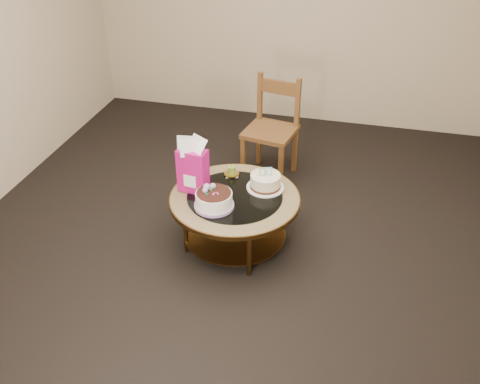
% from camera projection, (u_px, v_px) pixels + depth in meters
% --- Properties ---
extents(ground, '(5.00, 5.00, 0.00)m').
position_uv_depth(ground, '(235.00, 242.00, 4.37)').
color(ground, black).
rests_on(ground, ground).
extents(room_walls, '(4.52, 5.02, 2.61)m').
position_uv_depth(room_walls, '(234.00, 59.00, 3.53)').
color(room_walls, '#BDAB8F').
rests_on(room_walls, ground).
extents(coffee_table, '(1.02, 1.02, 0.46)m').
position_uv_depth(coffee_table, '(235.00, 204.00, 4.16)').
color(coffee_table, brown).
rests_on(coffee_table, ground).
extents(decorated_cake, '(0.30, 0.30, 0.17)m').
position_uv_depth(decorated_cake, '(214.00, 200.00, 3.97)').
color(decorated_cake, '#AA87BF').
rests_on(decorated_cake, coffee_table).
extents(cream_cake, '(0.30, 0.30, 0.19)m').
position_uv_depth(cream_cake, '(265.00, 182.00, 4.18)').
color(cream_cake, white).
rests_on(cream_cake, coffee_table).
extents(gift_bag, '(0.24, 0.19, 0.45)m').
position_uv_depth(gift_bag, '(193.00, 165.00, 4.07)').
color(gift_bag, '#C0126E').
rests_on(gift_bag, coffee_table).
extents(pillar_candle, '(0.13, 0.13, 0.09)m').
position_uv_depth(pillar_candle, '(232.00, 172.00, 4.36)').
color(pillar_candle, '#C7BA52').
rests_on(pillar_candle, coffee_table).
extents(dining_chair, '(0.52, 0.52, 0.96)m').
position_uv_depth(dining_chair, '(272.00, 129.00, 5.02)').
color(dining_chair, brown).
rests_on(dining_chair, ground).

